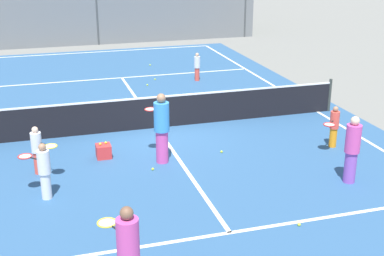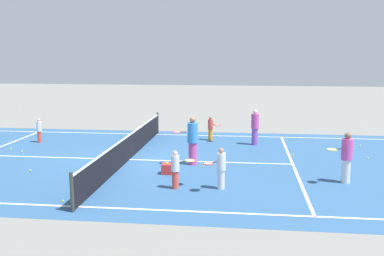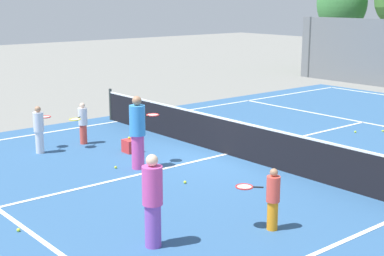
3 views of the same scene
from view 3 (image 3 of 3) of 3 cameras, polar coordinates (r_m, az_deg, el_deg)
ground_plane at (r=15.63m, az=3.45°, el=-2.64°), size 80.00×80.00×0.00m
court_surface at (r=15.63m, az=3.45°, el=-2.63°), size 13.00×25.00×0.01m
tennis_net at (r=15.50m, az=3.47°, el=-0.82°), size 11.90×0.10×1.10m
tree_3 at (r=34.56m, az=14.71°, el=11.99°), size 3.02×2.48×5.75m
player_1 at (r=16.85m, az=-10.86°, el=0.52°), size 0.68×0.78×1.22m
player_2 at (r=14.16m, az=-5.43°, el=-0.36°), size 0.55×0.97×1.84m
player_4 at (r=9.73m, az=-3.95°, el=-7.18°), size 0.35×0.35×1.64m
player_5 at (r=10.57m, az=7.90°, el=-6.92°), size 0.74×0.72×1.17m
player_6 at (r=16.14m, az=-15.00°, el=-0.07°), size 0.76×0.75×1.31m
ball_crate at (r=15.87m, az=-6.12°, el=-1.77°), size 0.38×0.38×0.43m
tennis_ball_1 at (r=14.44m, az=-7.62°, el=-3.90°), size 0.07×0.07×0.07m
tennis_ball_3 at (r=15.97m, az=9.48°, el=-2.34°), size 0.07×0.07×0.07m
tennis_ball_4 at (r=19.20m, az=5.79°, el=0.35°), size 0.07×0.07×0.07m
tennis_ball_5 at (r=11.05m, az=-16.92°, el=-9.70°), size 0.07×0.07×0.07m
tennis_ball_6 at (r=19.17m, az=18.49°, el=-0.28°), size 0.07×0.07×0.07m
tennis_ball_7 at (r=13.18m, az=-0.71°, el=-5.42°), size 0.07×0.07×0.07m
tennis_ball_9 at (r=17.81m, az=-1.26°, el=-0.58°), size 0.07×0.07×0.07m
tennis_ball_10 at (r=19.91m, az=-5.53°, el=0.80°), size 0.07×0.07×0.07m
tennis_ball_11 at (r=18.78m, az=15.97°, el=-0.37°), size 0.07×0.07×0.07m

